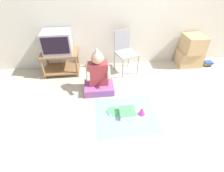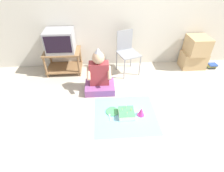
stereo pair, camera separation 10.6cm
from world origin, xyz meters
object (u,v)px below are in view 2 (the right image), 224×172
at_px(book_pile, 212,66).
at_px(party_hat_blue, 141,112).
at_px(cardboard_box_stack, 195,53).
at_px(paper_plate, 112,111).
at_px(tv, 60,41).
at_px(folding_chair, 127,49).
at_px(person_seated, 99,77).
at_px(birthday_cake, 126,113).

relative_size(book_pile, party_hat_blue, 1.35).
xyz_separation_m(cardboard_box_stack, paper_plate, (-1.94, -1.34, -0.35)).
height_order(tv, cardboard_box_stack, tv).
relative_size(folding_chair, book_pile, 4.52).
bearing_deg(person_seated, tv, 136.19).
height_order(birthday_cake, paper_plate, birthday_cake).
distance_m(tv, paper_plate, 1.81).
xyz_separation_m(cardboard_box_stack, book_pile, (0.45, -0.09, -0.31)).
bearing_deg(person_seated, cardboard_box_stack, 18.55).
xyz_separation_m(tv, folding_chair, (1.36, -0.07, -0.20)).
distance_m(tv, birthday_cake, 1.99).
distance_m(tv, book_pile, 3.42).
xyz_separation_m(tv, cardboard_box_stack, (2.91, -0.02, -0.35)).
bearing_deg(folding_chair, tv, 177.09).
height_order(folding_chair, person_seated, folding_chair).
bearing_deg(party_hat_blue, cardboard_box_stack, 44.36).
height_order(tv, book_pile, tv).
distance_m(cardboard_box_stack, party_hat_blue, 2.09).
distance_m(folding_chair, person_seated, 0.92).
xyz_separation_m(book_pile, person_seated, (-2.58, -0.63, 0.23)).
distance_m(cardboard_box_stack, book_pile, 0.55).
relative_size(folding_chair, birthday_cake, 3.45).
relative_size(book_pile, paper_plate, 0.91).
bearing_deg(cardboard_box_stack, book_pile, -11.65).
height_order(person_seated, paper_plate, person_seated).
relative_size(party_hat_blue, paper_plate, 0.67).
relative_size(tv, folding_chair, 0.63).
bearing_deg(birthday_cake, folding_chair, 82.95).
bearing_deg(tv, birthday_cake, -50.64).
height_order(folding_chair, cardboard_box_stack, folding_chair).
relative_size(book_pile, birthday_cake, 0.76).
xyz_separation_m(party_hat_blue, paper_plate, (-0.46, 0.11, -0.07)).
bearing_deg(cardboard_box_stack, paper_plate, -145.39).
xyz_separation_m(person_seated, birthday_cake, (0.42, -0.71, -0.24)).
height_order(tv, birthday_cake, tv).
height_order(book_pile, person_seated, person_seated).
bearing_deg(cardboard_box_stack, tv, 179.63).
xyz_separation_m(birthday_cake, party_hat_blue, (0.24, -0.01, 0.03)).
bearing_deg(book_pile, cardboard_box_stack, 168.35).
distance_m(book_pile, party_hat_blue, 2.35).
bearing_deg(birthday_cake, tv, 129.36).
height_order(cardboard_box_stack, party_hat_blue, cardboard_box_stack).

